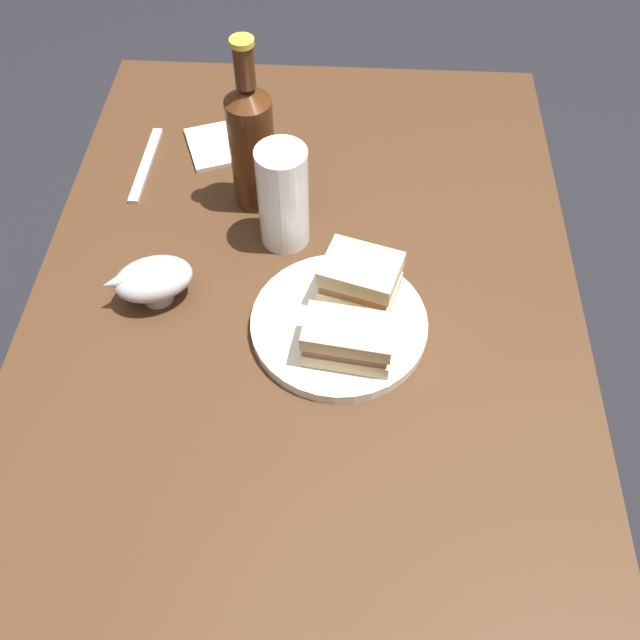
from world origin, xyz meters
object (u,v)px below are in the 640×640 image
at_px(sandwich_half_right, 360,279).
at_px(fork, 146,165).
at_px(cider_bottle, 252,143).
at_px(napkin, 216,145).
at_px(sandwich_half_left, 348,340).
at_px(pint_glass, 283,203).
at_px(plate, 339,324).
at_px(gravy_boat, 152,279).

xyz_separation_m(sandwich_half_right, fork, (0.27, 0.36, -0.05)).
xyz_separation_m(cider_bottle, napkin, (0.12, 0.08, -0.11)).
relative_size(sandwich_half_left, pint_glass, 0.74).
bearing_deg(cider_bottle, plate, -150.48).
distance_m(sandwich_half_left, cider_bottle, 0.34).
bearing_deg(pint_glass, fork, 58.86).
bearing_deg(pint_glass, sandwich_half_right, -136.33).
xyz_separation_m(gravy_boat, fork, (0.28, 0.07, -0.04)).
height_order(plate, pint_glass, pint_glass).
bearing_deg(napkin, plate, -148.82).
relative_size(sandwich_half_right, cider_bottle, 0.43).
bearing_deg(napkin, cider_bottle, -145.60).
height_order(napkin, fork, napkin).
bearing_deg(napkin, sandwich_half_left, -150.68).
bearing_deg(pint_glass, gravy_boat, 126.82).
xyz_separation_m(plate, sandwich_half_right, (0.05, -0.03, 0.04)).
height_order(plate, sandwich_half_left, sandwich_half_left).
bearing_deg(napkin, pint_glass, -146.23).
xyz_separation_m(plate, cider_bottle, (0.25, 0.14, 0.10)).
xyz_separation_m(pint_glass, gravy_boat, (-0.13, 0.17, -0.03)).
relative_size(sandwich_half_left, fork, 0.67).
xyz_separation_m(sandwich_half_right, napkin, (0.32, 0.25, -0.05)).
relative_size(sandwich_half_right, gravy_boat, 0.91).
relative_size(cider_bottle, napkin, 2.51).
distance_m(sandwich_half_left, napkin, 0.48).
height_order(sandwich_half_left, napkin, sandwich_half_left).
bearing_deg(fork, pint_glass, -119.53).
height_order(cider_bottle, fork, cider_bottle).
height_order(pint_glass, cider_bottle, cider_bottle).
xyz_separation_m(sandwich_half_left, pint_glass, (0.22, 0.10, 0.02)).
xyz_separation_m(plate, pint_glass, (0.17, 0.09, 0.06)).
bearing_deg(gravy_boat, sandwich_half_left, -108.39).
bearing_deg(sandwich_half_left, napkin, 29.32).
bearing_deg(gravy_boat, pint_glass, -53.18).
height_order(plate, gravy_boat, gravy_boat).
height_order(pint_glass, gravy_boat, pint_glass).
distance_m(sandwich_half_right, pint_glass, 0.17).
xyz_separation_m(pint_glass, napkin, (0.20, 0.13, -0.07)).
height_order(sandwich_half_right, napkin, sandwich_half_right).
height_order(plate, cider_bottle, cider_bottle).
bearing_deg(sandwich_half_left, cider_bottle, 27.12).
height_order(sandwich_half_right, fork, sandwich_half_right).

